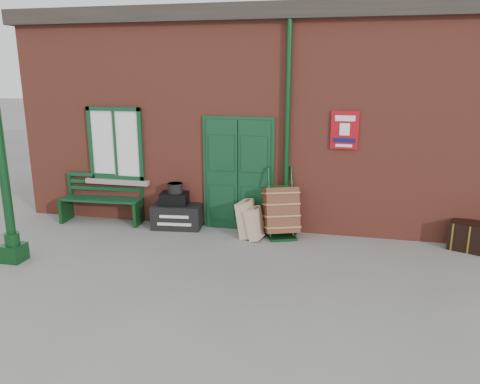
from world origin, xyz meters
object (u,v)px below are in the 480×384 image
(porter_trolley, at_px, (281,211))
(dark_trunk, at_px, (471,237))
(houdini_trunk, at_px, (177,216))
(bench, at_px, (103,197))

(porter_trolley, bearing_deg, dark_trunk, -20.01)
(houdini_trunk, relative_size, dark_trunk, 1.40)
(bench, relative_size, dark_trunk, 2.46)
(bench, bearing_deg, porter_trolley, -4.48)
(bench, bearing_deg, houdini_trunk, -4.95)
(porter_trolley, bearing_deg, bench, 158.61)
(porter_trolley, bearing_deg, houdini_trunk, 158.99)
(houdini_trunk, bearing_deg, dark_trunk, -6.76)
(bench, distance_m, dark_trunk, 7.20)
(bench, relative_size, porter_trolley, 1.32)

